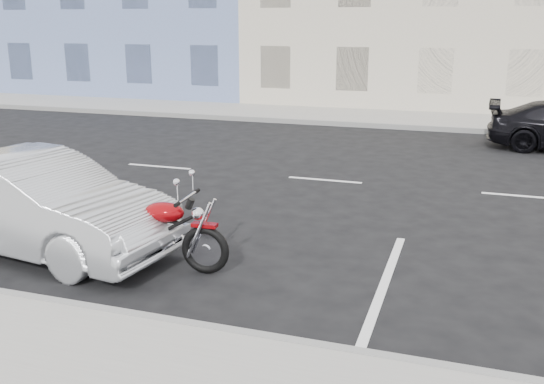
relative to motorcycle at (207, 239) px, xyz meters
The scene contains 5 objects.
ground 5.89m from the motorcycle, 66.79° to the left, with size 120.00×120.00×0.00m, color black.
sidewalk_far 14.36m from the motorcycle, 100.79° to the left, with size 80.00×3.40×0.15m, color gray.
curb_far 12.69m from the motorcycle, 102.22° to the left, with size 80.00×0.12×0.16m, color gray.
motorcycle is the anchor object (origin of this frame).
sedan_silver 2.74m from the motorcycle, behind, with size 1.53×4.40×1.45m, color #A9ACB1.
Camera 1 is at (0.91, -12.31, 3.27)m, focal length 40.00 mm.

